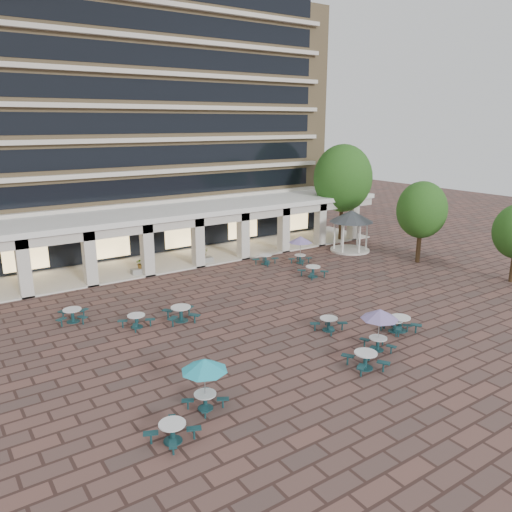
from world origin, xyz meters
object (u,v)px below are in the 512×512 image
object	(u,v)px
picnic_table_2	(400,323)
gazebo	(351,221)
picnic_table_3	(394,324)
picnic_table_1	(365,359)
planter_left	(141,268)
planter_right	(204,257)

from	to	relation	value
picnic_table_2	gazebo	size ratio (longest dim) A/B	0.52
picnic_table_2	gazebo	distance (m)	17.77
gazebo	picnic_table_3	bearing A→B (deg)	-126.69
picnic_table_1	picnic_table_2	world-z (taller)	picnic_table_2
picnic_table_1	picnic_table_2	bearing A→B (deg)	36.49
picnic_table_2	planter_left	size ratio (longest dim) A/B	1.35
picnic_table_1	picnic_table_2	size ratio (longest dim) A/B	1.03
picnic_table_2	gazebo	bearing A→B (deg)	63.64
planter_left	picnic_table_3	bearing A→B (deg)	-67.15
gazebo	picnic_table_1	bearing A→B (deg)	-132.65
picnic_table_1	planter_left	world-z (taller)	planter_left
planter_right	picnic_table_1	bearing A→B (deg)	-96.43
picnic_table_1	planter_right	world-z (taller)	planter_right
picnic_table_1	gazebo	distance (m)	22.29
picnic_table_2	planter_right	xyz separation A→B (m)	(-2.51, 17.95, 0.05)
planter_left	picnic_table_1	bearing A→B (deg)	-81.25
gazebo	planter_right	size ratio (longest dim) A/B	2.59
picnic_table_1	picnic_table_2	xyz separation A→B (m)	(4.76, 1.99, 0.00)
picnic_table_2	picnic_table_3	distance (m)	0.35
picnic_table_3	planter_left	xyz separation A→B (m)	(-7.51, 17.83, 0.13)
picnic_table_1	planter_right	bearing A→B (deg)	97.38
picnic_table_2	planter_left	bearing A→B (deg)	122.84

